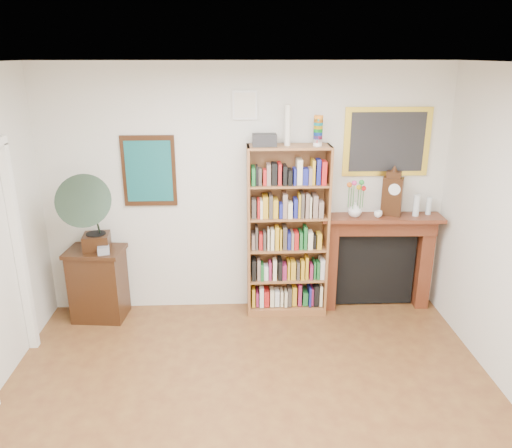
{
  "coord_description": "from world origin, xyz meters",
  "views": [
    {
      "loc": [
        -0.11,
        -2.89,
        2.87
      ],
      "look_at": [
        0.08,
        1.6,
        1.33
      ],
      "focal_mm": 35.0,
      "sensor_mm": 36.0,
      "label": 1
    }
  ],
  "objects_px": {
    "cd_stack": "(104,250)",
    "bottle_left": "(416,205)",
    "mantel_clock": "(392,194)",
    "bookshelf": "(288,223)",
    "flower_vase": "(355,209)",
    "bottle_right": "(429,206)",
    "side_cabinet": "(99,284)",
    "fireplace": "(377,253)",
    "teacup": "(378,214)",
    "gramophone": "(89,209)"
  },
  "relations": [
    {
      "from": "mantel_clock",
      "to": "bottle_right",
      "type": "height_order",
      "value": "mantel_clock"
    },
    {
      "from": "mantel_clock",
      "to": "fireplace",
      "type": "bearing_deg",
      "value": -174.13
    },
    {
      "from": "side_cabinet",
      "to": "teacup",
      "type": "height_order",
      "value": "teacup"
    },
    {
      "from": "cd_stack",
      "to": "teacup",
      "type": "bearing_deg",
      "value": 3.16
    },
    {
      "from": "mantel_clock",
      "to": "teacup",
      "type": "bearing_deg",
      "value": -133.23
    },
    {
      "from": "cd_stack",
      "to": "mantel_clock",
      "type": "distance_m",
      "value": 3.21
    },
    {
      "from": "gramophone",
      "to": "flower_vase",
      "type": "bearing_deg",
      "value": -2.35
    },
    {
      "from": "side_cabinet",
      "to": "cd_stack",
      "type": "bearing_deg",
      "value": -38.07
    },
    {
      "from": "cd_stack",
      "to": "flower_vase",
      "type": "bearing_deg",
      "value": 4.23
    },
    {
      "from": "cd_stack",
      "to": "teacup",
      "type": "distance_m",
      "value": 3.02
    },
    {
      "from": "flower_vase",
      "to": "teacup",
      "type": "xyz_separation_m",
      "value": [
        0.25,
        -0.04,
        -0.05
      ]
    },
    {
      "from": "cd_stack",
      "to": "flower_vase",
      "type": "height_order",
      "value": "flower_vase"
    },
    {
      "from": "bookshelf",
      "to": "bottle_right",
      "type": "height_order",
      "value": "bookshelf"
    },
    {
      "from": "mantel_clock",
      "to": "bottle_left",
      "type": "xyz_separation_m",
      "value": [
        0.27,
        -0.03,
        -0.12
      ]
    },
    {
      "from": "fireplace",
      "to": "mantel_clock",
      "type": "height_order",
      "value": "mantel_clock"
    },
    {
      "from": "bookshelf",
      "to": "flower_vase",
      "type": "relative_size",
      "value": 13.79
    },
    {
      "from": "bookshelf",
      "to": "side_cabinet",
      "type": "xyz_separation_m",
      "value": [
        -2.13,
        -0.06,
        -0.67
      ]
    },
    {
      "from": "flower_vase",
      "to": "mantel_clock",
      "type": "bearing_deg",
      "value": 3.87
    },
    {
      "from": "mantel_clock",
      "to": "bottle_right",
      "type": "relative_size",
      "value": 2.5
    },
    {
      "from": "bookshelf",
      "to": "cd_stack",
      "type": "height_order",
      "value": "bookshelf"
    },
    {
      "from": "bookshelf",
      "to": "teacup",
      "type": "bearing_deg",
      "value": -1.72
    },
    {
      "from": "cd_stack",
      "to": "bottle_left",
      "type": "xyz_separation_m",
      "value": [
        3.43,
        0.2,
        0.4
      ]
    },
    {
      "from": "side_cabinet",
      "to": "gramophone",
      "type": "relative_size",
      "value": 0.92
    },
    {
      "from": "gramophone",
      "to": "bottle_left",
      "type": "xyz_separation_m",
      "value": [
        3.54,
        0.2,
        -0.07
      ]
    },
    {
      "from": "fireplace",
      "to": "bottle_right",
      "type": "bearing_deg",
      "value": 0.04
    },
    {
      "from": "cd_stack",
      "to": "mantel_clock",
      "type": "relative_size",
      "value": 0.24
    },
    {
      "from": "bookshelf",
      "to": "bottle_left",
      "type": "height_order",
      "value": "bookshelf"
    },
    {
      "from": "flower_vase",
      "to": "teacup",
      "type": "distance_m",
      "value": 0.26
    },
    {
      "from": "side_cabinet",
      "to": "gramophone",
      "type": "xyz_separation_m",
      "value": [
        0.02,
        -0.13,
        0.92
      ]
    },
    {
      "from": "fireplace",
      "to": "gramophone",
      "type": "relative_size",
      "value": 1.52
    },
    {
      "from": "gramophone",
      "to": "bookshelf",
      "type": "bearing_deg",
      "value": -1.35
    },
    {
      "from": "cd_stack",
      "to": "bookshelf",
      "type": "bearing_deg",
      "value": 5.32
    },
    {
      "from": "flower_vase",
      "to": "bottle_left",
      "type": "height_order",
      "value": "bottle_left"
    },
    {
      "from": "mantel_clock",
      "to": "side_cabinet",
      "type": "bearing_deg",
      "value": -153.68
    },
    {
      "from": "gramophone",
      "to": "bottle_right",
      "type": "xyz_separation_m",
      "value": [
        3.7,
        0.25,
        -0.09
      ]
    },
    {
      "from": "teacup",
      "to": "side_cabinet",
      "type": "bearing_deg",
      "value": -179.26
    },
    {
      "from": "flower_vase",
      "to": "bottle_right",
      "type": "bearing_deg",
      "value": 2.85
    },
    {
      "from": "bottle_right",
      "to": "side_cabinet",
      "type": "bearing_deg",
      "value": -178.15
    },
    {
      "from": "cd_stack",
      "to": "bottle_right",
      "type": "height_order",
      "value": "bottle_right"
    },
    {
      "from": "fireplace",
      "to": "flower_vase",
      "type": "xyz_separation_m",
      "value": [
        -0.31,
        -0.06,
        0.55
      ]
    },
    {
      "from": "side_cabinet",
      "to": "bottle_right",
      "type": "bearing_deg",
      "value": 7.6
    },
    {
      "from": "mantel_clock",
      "to": "bottle_left",
      "type": "relative_size",
      "value": 2.09
    },
    {
      "from": "cd_stack",
      "to": "flower_vase",
      "type": "xyz_separation_m",
      "value": [
        2.75,
        0.2,
        0.36
      ]
    },
    {
      "from": "flower_vase",
      "to": "bottle_left",
      "type": "xyz_separation_m",
      "value": [
        0.69,
        -0.0,
        0.04
      ]
    },
    {
      "from": "bookshelf",
      "to": "side_cabinet",
      "type": "distance_m",
      "value": 2.23
    },
    {
      "from": "flower_vase",
      "to": "teacup",
      "type": "bearing_deg",
      "value": -8.59
    },
    {
      "from": "bookshelf",
      "to": "cd_stack",
      "type": "relative_size",
      "value": 18.68
    },
    {
      "from": "cd_stack",
      "to": "mantel_clock",
      "type": "bearing_deg",
      "value": 4.19
    },
    {
      "from": "gramophone",
      "to": "teacup",
      "type": "height_order",
      "value": "gramophone"
    },
    {
      "from": "gramophone",
      "to": "side_cabinet",
      "type": "bearing_deg",
      "value": 94.05
    }
  ]
}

